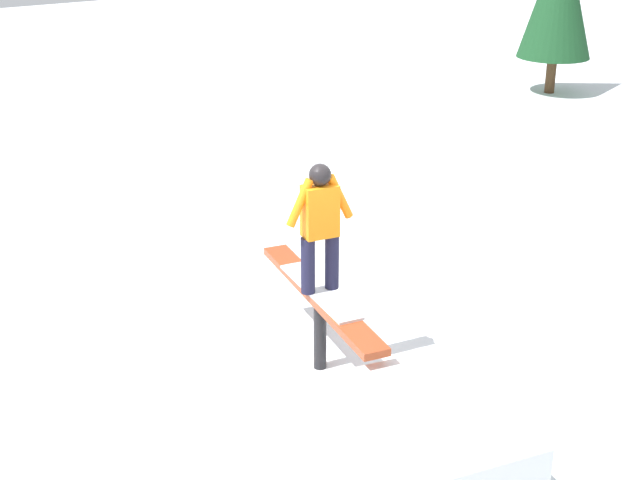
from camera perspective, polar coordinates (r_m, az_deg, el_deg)
ground_plane at (r=9.85m, az=-0.00°, el=-8.14°), size 60.00×60.00×0.00m
rail_feature at (r=9.48m, az=-0.00°, el=-4.11°), size 2.74×0.80×0.91m
snow_kicker_ramp at (r=8.05m, az=6.19°, el=-13.06°), size 2.06×1.82×0.72m
main_rider_on_rail at (r=9.13m, az=-0.00°, el=0.62°), size 1.54×0.75×1.42m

